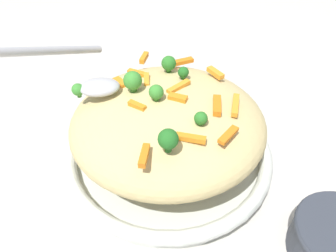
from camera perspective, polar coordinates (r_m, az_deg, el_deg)
name	(u,v)px	position (r m, az deg, el deg)	size (l,w,h in m)	color
ground_plane	(168,163)	(0.50, 0.00, -7.00)	(2.40, 2.40, 0.00)	beige
serving_bowl	(168,153)	(0.49, 0.00, -5.10)	(0.32, 0.32, 0.04)	silver
pasta_mound	(168,122)	(0.44, 0.00, 0.70)	(0.28, 0.27, 0.10)	#D1BA7A
carrot_piece_0	(179,87)	(0.43, 2.00, 7.39)	(0.04, 0.01, 0.01)	orange
carrot_piece_1	(144,58)	(0.51, -4.52, 12.65)	(0.03, 0.01, 0.01)	orange
carrot_piece_2	(178,98)	(0.40, 1.82, 5.28)	(0.03, 0.01, 0.01)	orange
carrot_piece_3	(228,135)	(0.37, 11.26, -1.66)	(0.03, 0.01, 0.01)	orange
carrot_piece_4	(215,73)	(0.47, 8.88, 9.85)	(0.03, 0.01, 0.01)	orange
carrot_piece_5	(235,105)	(0.41, 12.52, 3.89)	(0.04, 0.01, 0.01)	orange
carrot_piece_6	(147,80)	(0.45, -4.03, 8.59)	(0.03, 0.01, 0.01)	orange
carrot_piece_7	(191,138)	(0.36, 4.30, -2.26)	(0.04, 0.01, 0.01)	orange
carrot_piece_8	(138,74)	(0.47, -5.67, 9.75)	(0.03, 0.01, 0.01)	orange
carrot_piece_9	(217,105)	(0.40, 9.16, 3.85)	(0.04, 0.01, 0.01)	orange
carrot_piece_10	(137,106)	(0.40, -5.82, 3.80)	(0.03, 0.01, 0.01)	orange
carrot_piece_11	(183,61)	(0.50, 2.84, 12.01)	(0.03, 0.01, 0.01)	orange
carrot_piece_12	(120,82)	(0.45, -8.93, 8.09)	(0.03, 0.01, 0.01)	orange
carrot_piece_13	(144,155)	(0.34, -4.49, -5.53)	(0.03, 0.01, 0.01)	orange
broccoli_floret_0	(78,90)	(0.43, -16.52, 6.52)	(0.02, 0.02, 0.02)	#377928
broccoli_floret_1	(133,81)	(0.42, -6.64, 8.41)	(0.03, 0.03, 0.03)	#377928
broccoli_floret_2	(201,118)	(0.37, 6.18, 1.41)	(0.02, 0.02, 0.02)	#296820
broccoli_floret_3	(169,64)	(0.47, 0.14, 11.63)	(0.02, 0.02, 0.03)	#296820
broccoli_floret_4	(183,72)	(0.45, 2.90, 10.00)	(0.02, 0.02, 0.02)	#205B1C
broccoli_floret_5	(156,92)	(0.40, -2.23, 6.35)	(0.02, 0.02, 0.02)	#377928
broccoli_floret_6	(168,139)	(0.33, 0.03, -2.53)	(0.02, 0.02, 0.03)	#205B1C
serving_spoon	(83,73)	(0.44, -15.67, 9.55)	(0.14, 0.14, 0.08)	#B7B7BC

